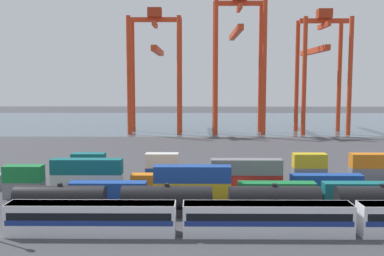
{
  "coord_description": "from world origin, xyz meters",
  "views": [
    {
      "loc": [
        -7.47,
        -72.66,
        18.49
      ],
      "look_at": [
        -8.32,
        12.3,
        9.54
      ],
      "focal_mm": 42.24,
      "sensor_mm": 36.0,
      "label": 1
    }
  ],
  "objects_px": {
    "gantry_crane_east": "(321,59)",
    "shipping_container_2": "(108,190)",
    "gantry_crane_west": "(156,59)",
    "passenger_train": "(267,218)",
    "freight_tank_row": "(274,201)",
    "shipping_container_11": "(246,182)",
    "shipping_container_7": "(8,181)",
    "gantry_crane_central": "(238,48)",
    "shipping_container_5": "(277,190)",
    "shipping_container_8": "(87,181)"
  },
  "relations": [
    {
      "from": "gantry_crane_east",
      "to": "shipping_container_2",
      "type": "bearing_deg",
      "value": -122.08
    },
    {
      "from": "gantry_crane_west",
      "to": "passenger_train",
      "type": "bearing_deg",
      "value": -78.11
    },
    {
      "from": "passenger_train",
      "to": "freight_tank_row",
      "type": "xyz_separation_m",
      "value": [
        2.15,
        7.76,
        -0.0
      ]
    },
    {
      "from": "shipping_container_2",
      "to": "shipping_container_11",
      "type": "relative_size",
      "value": 1.0
    },
    {
      "from": "shipping_container_7",
      "to": "gantry_crane_west",
      "type": "xyz_separation_m",
      "value": [
        17.81,
        86.25,
        24.81
      ]
    },
    {
      "from": "passenger_train",
      "to": "shipping_container_7",
      "type": "relative_size",
      "value": 10.33
    },
    {
      "from": "gantry_crane_east",
      "to": "gantry_crane_central",
      "type": "bearing_deg",
      "value": 179.02
    },
    {
      "from": "shipping_container_2",
      "to": "shipping_container_5",
      "type": "bearing_deg",
      "value": 0.0
    },
    {
      "from": "shipping_container_8",
      "to": "gantry_crane_west",
      "type": "xyz_separation_m",
      "value": [
        4.2,
        86.25,
        24.81
      ]
    },
    {
      "from": "shipping_container_7",
      "to": "passenger_train",
      "type": "bearing_deg",
      "value": -29.4
    },
    {
      "from": "shipping_container_5",
      "to": "shipping_container_7",
      "type": "height_order",
      "value": "same"
    },
    {
      "from": "passenger_train",
      "to": "shipping_container_5",
      "type": "distance_m",
      "value": 17.46
    },
    {
      "from": "passenger_train",
      "to": "gantry_crane_west",
      "type": "distance_m",
      "value": 114.19
    },
    {
      "from": "shipping_container_7",
      "to": "gantry_crane_west",
      "type": "distance_m",
      "value": 91.49
    },
    {
      "from": "shipping_container_8",
      "to": "gantry_crane_central",
      "type": "xyz_separation_m",
      "value": [
        33.52,
        87.07,
        28.68
      ]
    },
    {
      "from": "shipping_container_11",
      "to": "gantry_crane_west",
      "type": "relative_size",
      "value": 0.28
    },
    {
      "from": "gantry_crane_central",
      "to": "shipping_container_7",
      "type": "bearing_deg",
      "value": -118.42
    },
    {
      "from": "freight_tank_row",
      "to": "gantry_crane_west",
      "type": "distance_m",
      "value": 107.27
    },
    {
      "from": "passenger_train",
      "to": "gantry_crane_west",
      "type": "height_order",
      "value": "gantry_crane_west"
    },
    {
      "from": "shipping_container_2",
      "to": "gantry_crane_west",
      "type": "height_order",
      "value": "gantry_crane_west"
    },
    {
      "from": "shipping_container_5",
      "to": "gantry_crane_central",
      "type": "bearing_deg",
      "value": 88.68
    },
    {
      "from": "freight_tank_row",
      "to": "gantry_crane_east",
      "type": "distance_m",
      "value": 109.79
    },
    {
      "from": "shipping_container_5",
      "to": "shipping_container_7",
      "type": "relative_size",
      "value": 2.0
    },
    {
      "from": "passenger_train",
      "to": "shipping_container_2",
      "type": "height_order",
      "value": "passenger_train"
    },
    {
      "from": "gantry_crane_central",
      "to": "shipping_container_5",
      "type": "bearing_deg",
      "value": -91.32
    },
    {
      "from": "shipping_container_8",
      "to": "shipping_container_5",
      "type": "bearing_deg",
      "value": -10.94
    },
    {
      "from": "passenger_train",
      "to": "gantry_crane_west",
      "type": "xyz_separation_m",
      "value": [
        -23.01,
        109.25,
        23.97
      ]
    },
    {
      "from": "gantry_crane_west",
      "to": "gantry_crane_central",
      "type": "relative_size",
      "value": 0.89
    },
    {
      "from": "shipping_container_5",
      "to": "gantry_crane_west",
      "type": "xyz_separation_m",
      "value": [
        -27.17,
        92.31,
        24.81
      ]
    },
    {
      "from": "shipping_container_7",
      "to": "shipping_container_2",
      "type": "bearing_deg",
      "value": -18.25
    },
    {
      "from": "passenger_train",
      "to": "gantry_crane_west",
      "type": "bearing_deg",
      "value": 101.89
    },
    {
      "from": "freight_tank_row",
      "to": "gantry_crane_west",
      "type": "height_order",
      "value": "gantry_crane_west"
    },
    {
      "from": "passenger_train",
      "to": "shipping_container_11",
      "type": "distance_m",
      "value": 23.02
    },
    {
      "from": "shipping_container_11",
      "to": "gantry_crane_west",
      "type": "height_order",
      "value": "gantry_crane_west"
    },
    {
      "from": "shipping_container_5",
      "to": "shipping_container_8",
      "type": "xyz_separation_m",
      "value": [
        -31.36,
        6.06,
        0.0
      ]
    },
    {
      "from": "shipping_container_7",
      "to": "freight_tank_row",
      "type": "bearing_deg",
      "value": -19.53
    },
    {
      "from": "shipping_container_2",
      "to": "gantry_crane_west",
      "type": "xyz_separation_m",
      "value": [
        -0.57,
        92.31,
        24.81
      ]
    },
    {
      "from": "shipping_container_2",
      "to": "gantry_crane_central",
      "type": "height_order",
      "value": "gantry_crane_central"
    },
    {
      "from": "shipping_container_8",
      "to": "shipping_container_11",
      "type": "xyz_separation_m",
      "value": [
        27.22,
        0.0,
        0.0
      ]
    },
    {
      "from": "shipping_container_2",
      "to": "shipping_container_8",
      "type": "xyz_separation_m",
      "value": [
        -4.77,
        6.06,
        0.0
      ]
    },
    {
      "from": "shipping_container_2",
      "to": "shipping_container_7",
      "type": "bearing_deg",
      "value": 161.75
    },
    {
      "from": "passenger_train",
      "to": "shipping_container_7",
      "type": "xyz_separation_m",
      "value": [
        -40.82,
        23.0,
        -0.84
      ]
    },
    {
      "from": "freight_tank_row",
      "to": "gantry_crane_east",
      "type": "bearing_deg",
      "value": 71.8
    },
    {
      "from": "shipping_container_2",
      "to": "shipping_container_5",
      "type": "distance_m",
      "value": 26.59
    },
    {
      "from": "shipping_container_11",
      "to": "gantry_crane_east",
      "type": "distance_m",
      "value": 96.81
    },
    {
      "from": "freight_tank_row",
      "to": "passenger_train",
      "type": "bearing_deg",
      "value": -105.47
    },
    {
      "from": "shipping_container_7",
      "to": "gantry_crane_west",
      "type": "bearing_deg",
      "value": 78.33
    },
    {
      "from": "gantry_crane_west",
      "to": "gantry_crane_central",
      "type": "xyz_separation_m",
      "value": [
        29.32,
        0.82,
        3.87
      ]
    },
    {
      "from": "shipping_container_8",
      "to": "gantry_crane_central",
      "type": "height_order",
      "value": "gantry_crane_central"
    },
    {
      "from": "passenger_train",
      "to": "shipping_container_2",
      "type": "relative_size",
      "value": 5.16
    }
  ]
}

